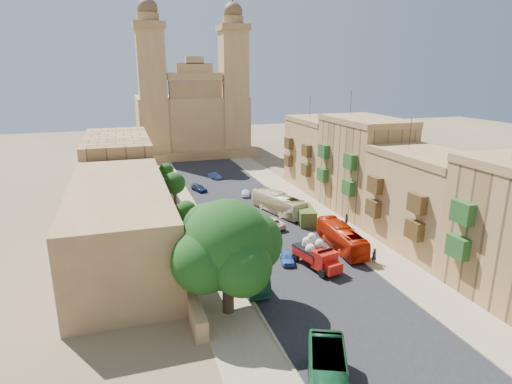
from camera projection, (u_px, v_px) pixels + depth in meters
ground at (348, 317)px, 36.37m from camera, size 260.00×260.00×0.00m
road_surface at (248, 211)px, 63.87m from camera, size 14.00×140.00×0.01m
sidewalk_east at (306, 205)px, 66.63m from camera, size 5.00×140.00×0.01m
sidewalk_west at (184, 217)px, 61.11m from camera, size 5.00×140.00×0.01m
kerb_east at (291, 206)px, 65.89m from camera, size 0.25×140.00×0.12m
kerb_west at (202, 215)px, 61.82m from camera, size 0.25×140.00×0.12m
townhouse_b at (426, 201)px, 49.53m from camera, size 9.00×14.00×14.90m
townhouse_c at (363, 165)px, 62.02m from camera, size 9.00×14.00×17.40m
townhouse_d at (320, 153)px, 75.06m from camera, size 9.00×14.00×15.90m
west_wall at (171, 239)px, 50.83m from camera, size 1.00×40.00×1.80m
west_building_low at (121, 223)px, 46.49m from camera, size 10.00×28.00×8.40m
west_building_mid at (118, 167)px, 70.10m from camera, size 10.00×22.00×10.00m
church at (192, 115)px, 105.82m from camera, size 28.00×22.50×36.30m
ficus_tree at (228, 248)px, 35.67m from camera, size 10.10×9.29×10.10m
street_tree_a at (204, 247)px, 43.69m from camera, size 2.77×2.77×4.26m
street_tree_b at (186, 211)px, 54.69m from camera, size 2.76×2.76×4.25m
street_tree_c at (174, 183)px, 65.50m from camera, size 3.42×3.42×5.26m
street_tree_d at (166, 171)px, 76.70m from camera, size 2.72×2.72×4.19m
red_truck at (317, 254)px, 45.14m from camera, size 3.61×6.43×3.57m
olive_pickup at (305, 215)px, 58.78m from camera, size 3.23×5.41×2.09m
bus_green_north at (246, 270)px, 42.23m from camera, size 2.30×8.90×2.46m
bus_red_east at (342, 238)px, 49.99m from camera, size 2.91×9.96×2.74m
bus_cream_east at (278, 203)px, 62.53m from camera, size 5.32×10.90×2.96m
car_blue_a at (287, 257)px, 46.61m from camera, size 2.07×3.60×1.15m
car_white_a at (248, 219)px, 58.57m from camera, size 2.57×4.04×1.26m
car_cream at (271, 222)px, 57.04m from camera, size 2.94×5.08×1.33m
car_dkblue at (199, 188)px, 74.03m from camera, size 2.73×4.03×1.08m
car_white_b at (245, 193)px, 71.34m from camera, size 2.13×3.49×1.11m
car_blue_b at (215, 176)px, 82.56m from camera, size 2.30×3.49×1.09m
pedestrian_a at (374, 256)px, 46.32m from camera, size 0.65×0.45×1.74m
pedestrian_c at (346, 221)px, 56.82m from camera, size 0.80×1.21×1.91m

